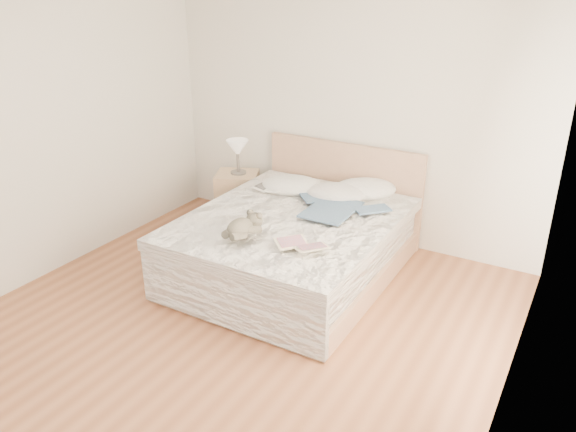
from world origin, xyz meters
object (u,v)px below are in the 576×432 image
at_px(teddy_bear, 240,235).
at_px(childrens_book, 301,246).
at_px(nightstand, 238,197).
at_px(bed, 296,242).
at_px(table_lamp, 238,150).
at_px(photo_book, 271,189).

bearing_deg(teddy_bear, childrens_book, 18.74).
distance_m(nightstand, teddy_bear, 1.82).
distance_m(childrens_book, teddy_bear, 0.51).
bearing_deg(childrens_book, nightstand, 179.77).
distance_m(bed, table_lamp, 1.46).
distance_m(bed, nightstand, 1.37).
distance_m(table_lamp, childrens_book, 2.05).
xyz_separation_m(bed, teddy_bear, (-0.11, -0.72, 0.34)).
bearing_deg(nightstand, bed, -32.11).
distance_m(table_lamp, teddy_bear, 1.79).
xyz_separation_m(table_lamp, teddy_bear, (1.03, -1.46, -0.18)).
height_order(bed, teddy_bear, bed).
xyz_separation_m(bed, photo_book, (-0.49, 0.34, 0.32)).
relative_size(nightstand, table_lamp, 1.49).
bearing_deg(teddy_bear, table_lamp, 131.89).
bearing_deg(table_lamp, teddy_bear, -54.77).
relative_size(nightstand, teddy_bear, 1.72).
height_order(nightstand, table_lamp, table_lamp).
bearing_deg(teddy_bear, bed, 87.62).
xyz_separation_m(photo_book, childrens_book, (0.87, -0.96, 0.00)).
distance_m(table_lamp, photo_book, 0.79).
relative_size(nightstand, childrens_book, 1.53).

